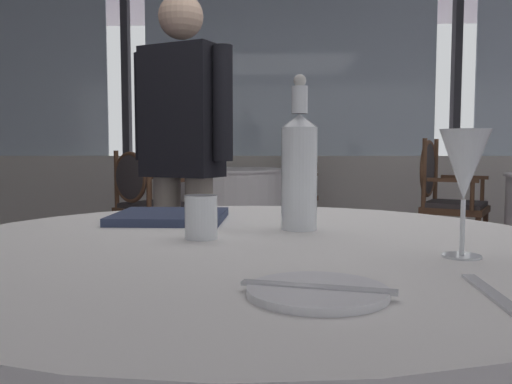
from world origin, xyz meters
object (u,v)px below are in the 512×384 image
Objects in this scene: water_bottle at (299,168)px; menu_book at (170,216)px; water_tumbler at (201,217)px; dining_chair_0_0 at (145,198)px; dining_chair_0_1 at (293,184)px; dining_chair_1_1 at (443,192)px; diner_person_0 at (182,149)px; side_plate at (317,291)px; wine_glass at (464,167)px.

water_bottle reaches higher than menu_book.
dining_chair_0_0 is (-0.83, 3.03, -0.25)m from water_tumbler.
dining_chair_0_1 is 1.70m from dining_chair_1_1.
water_bottle is at bearing -83.89° from dining_chair_1_1.
dining_chair_1_1 is at bearing 64.88° from water_tumbler.
water_tumbler is at bearing -66.40° from menu_book.
dining_chair_0_1 is (1.19, 1.45, 0.02)m from dining_chair_0_0.
diner_person_0 is at bearing 100.77° from water_tumbler.
dining_chair_0_0 is at bearing 106.57° from side_plate.
diner_person_0 is (-0.27, 1.44, 0.14)m from water_tumbler.
dining_chair_1_1 reaches higher than wine_glass.
dining_chair_0_1 is at bearing 161.57° from dining_chair_1_1.
dining_chair_0_0 is 2.35m from dining_chair_1_1.
dining_chair_1_1 reaches higher than menu_book.
wine_glass reaches higher than dining_chair_0_0.
side_plate is 0.56m from water_bottle.
water_tumbler is at bearing 36.17° from diner_person_0.
dining_chair_0_1 is (0.16, 4.35, -0.33)m from water_bottle.
dining_chair_1_1 is at bearing 160.43° from diner_person_0.
side_plate is at bearing 37.49° from dining_chair_0_1.
water_bottle is 0.26m from water_tumbler.
water_tumbler is 0.32× the size of menu_book.
water_bottle is (0.01, 0.54, 0.13)m from side_plate.
menu_book is at bearing 33.19° from diner_person_0.
dining_chair_0_1 is (0.37, 4.48, -0.23)m from water_tumbler.
menu_book is 0.28× the size of dining_chair_0_1.
dining_chair_0_1 is at bearing 88.03° from side_plate.
water_bottle is at bearing 130.20° from wine_glass.
diner_person_0 is (-0.64, -3.04, 0.37)m from dining_chair_0_1.
menu_book is at bearing 142.19° from wine_glass.
dining_chair_1_1 is 0.62× the size of diner_person_0.
wine_glass is 2.42× the size of water_tumbler.
wine_glass is 4.66m from dining_chair_0_1.
dining_chair_1_1 reaches higher than dining_chair_0_0.
wine_glass is at bearing 49.84° from diner_person_0.
dining_chair_1_1 reaches higher than side_plate.
water_tumbler reaches higher than side_plate.
dining_chair_0_1 reaches higher than side_plate.
wine_glass is 0.74m from menu_book.
dining_chair_0_0 is at bearing -135.42° from diner_person_0.
water_bottle is at bearing -23.23° from menu_book.
water_tumbler is at bearing -147.22° from water_bottle.
diner_person_0 reaches higher than water_bottle.
water_bottle is 1.62× the size of wine_glass.
water_bottle is at bearing 45.42° from diner_person_0.
dining_chair_0_1 is at bearing 0.00° from dining_chair_0_0.
water_tumbler is 4.50m from dining_chair_0_1.
dining_chair_0_0 is 1.88m from dining_chair_0_1.
water_tumbler is 0.09× the size of dining_chair_0_1.
dining_chair_1_1 is (1.32, 3.64, -0.17)m from side_plate.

